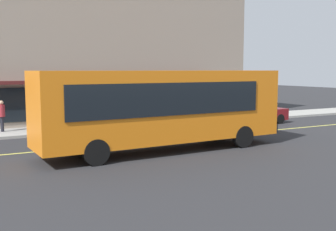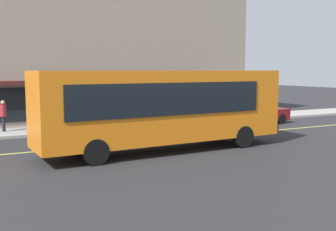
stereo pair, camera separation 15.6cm
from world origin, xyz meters
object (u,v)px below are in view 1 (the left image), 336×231
(bus, at_px, (164,106))
(traffic_light, at_px, (79,88))
(pedestrian_waiting, at_px, (132,109))
(pedestrian_at_corner, at_px, (2,113))
(pedestrian_near_storefront, at_px, (192,104))
(car_maroon, at_px, (254,112))

(bus, relative_size, traffic_light, 3.50)
(bus, distance_m, pedestrian_waiting, 8.55)
(bus, distance_m, pedestrian_at_corner, 10.08)
(pedestrian_near_storefront, distance_m, pedestrian_waiting, 4.33)
(car_maroon, xyz_separation_m, pedestrian_waiting, (-7.39, 3.03, 0.33))
(pedestrian_waiting, bearing_deg, pedestrian_at_corner, 179.95)
(traffic_light, xyz_separation_m, pedestrian_near_storefront, (8.09, 0.93, -1.34))
(car_maroon, distance_m, pedestrian_at_corner, 15.45)
(bus, relative_size, pedestrian_near_storefront, 6.45)
(pedestrian_near_storefront, bearing_deg, traffic_light, -173.45)
(traffic_light, bearing_deg, bus, -76.48)
(bus, distance_m, car_maroon, 10.85)
(pedestrian_at_corner, bearing_deg, bus, -55.35)
(bus, distance_m, pedestrian_near_storefront, 10.31)
(bus, relative_size, pedestrian_at_corner, 6.54)
(bus, relative_size, car_maroon, 2.58)
(traffic_light, bearing_deg, pedestrian_at_corner, 164.31)
(pedestrian_near_storefront, xyz_separation_m, pedestrian_waiting, (-4.33, 0.19, -0.12))
(car_maroon, bearing_deg, bus, -150.98)
(car_maroon, relative_size, pedestrian_waiting, 2.80)
(pedestrian_waiting, bearing_deg, pedestrian_near_storefront, -2.48)
(pedestrian_near_storefront, height_order, pedestrian_waiting, pedestrian_near_storefront)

